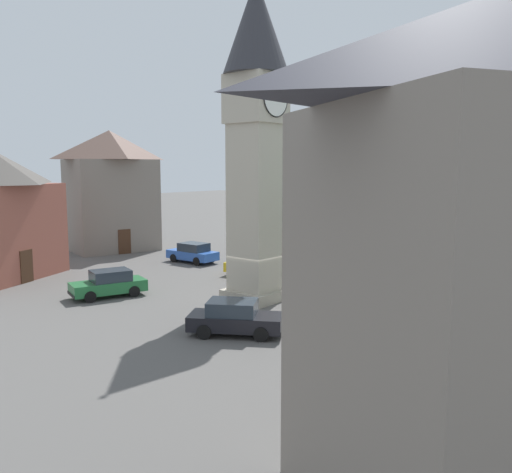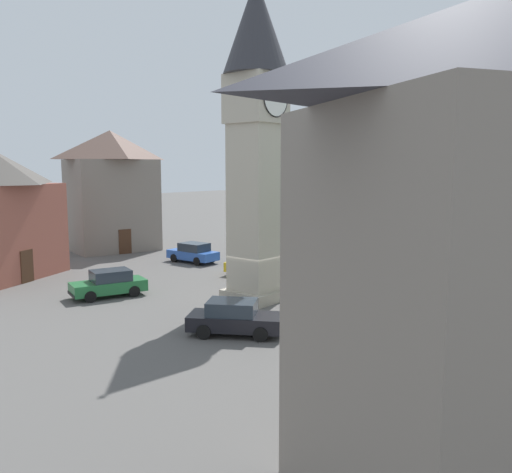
# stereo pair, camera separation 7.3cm
# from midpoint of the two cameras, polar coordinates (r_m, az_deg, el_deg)

# --- Properties ---
(ground_plane) EXTENTS (200.00, 200.00, 0.00)m
(ground_plane) POSITION_cam_midpoint_polar(r_m,az_deg,el_deg) (29.90, -0.07, -6.75)
(ground_plane) COLOR #565451
(clock_tower) EXTENTS (3.52, 3.52, 17.35)m
(clock_tower) POSITION_cam_midpoint_polar(r_m,az_deg,el_deg) (29.12, -0.07, 12.88)
(clock_tower) COLOR #A59C89
(clock_tower) RESTS_ON ground
(car_blue_kerb) EXTENTS (4.08, 4.14, 1.53)m
(car_blue_kerb) POSITION_cam_midpoint_polar(r_m,az_deg,el_deg) (42.30, 1.89, -1.50)
(car_blue_kerb) COLOR black
(car_blue_kerb) RESTS_ON ground
(car_silver_kerb) EXTENTS (3.62, 4.39, 1.53)m
(car_silver_kerb) POSITION_cam_midpoint_polar(r_m,az_deg,el_deg) (23.68, -2.36, -8.67)
(car_silver_kerb) COLOR black
(car_silver_kerb) RESTS_ON ground
(car_red_corner) EXTENTS (2.48, 4.38, 1.53)m
(car_red_corner) POSITION_cam_midpoint_polar(r_m,az_deg,el_deg) (35.91, -0.13, -3.10)
(car_red_corner) COLOR gold
(car_red_corner) RESTS_ON ground
(car_white_side) EXTENTS (4.45, 2.91, 1.53)m
(car_white_side) POSITION_cam_midpoint_polar(r_m,az_deg,el_deg) (31.51, -15.51, -4.87)
(car_white_side) COLOR #236B38
(car_white_side) RESTS_ON ground
(car_black_far) EXTENTS (1.98, 4.21, 1.53)m
(car_black_far) POSITION_cam_midpoint_polar(r_m,az_deg,el_deg) (41.46, -6.83, -1.73)
(car_black_far) COLOR #2D5BB7
(car_black_far) RESTS_ON ground
(pedestrian) EXTENTS (0.41, 0.44, 1.69)m
(pedestrian) POSITION_cam_midpoint_polar(r_m,az_deg,el_deg) (24.67, 8.28, -7.48)
(pedestrian) COLOR #2D3351
(pedestrian) RESTS_ON ground
(tree) EXTENTS (4.76, 4.76, 6.96)m
(tree) POSITION_cam_midpoint_polar(r_m,az_deg,el_deg) (27.26, 15.22, 1.36)
(tree) COLOR brown
(tree) RESTS_ON ground
(building_terrace_right) EXTENTS (8.51, 7.50, 10.49)m
(building_terrace_right) POSITION_cam_midpoint_polar(r_m,az_deg,el_deg) (48.81, -15.27, 4.84)
(building_terrace_right) COLOR slate
(building_terrace_right) RESTS_ON ground
(lamp_post) EXTENTS (0.36, 0.36, 4.58)m
(lamp_post) POSITION_cam_midpoint_polar(r_m,az_deg,el_deg) (38.33, 7.22, 1.05)
(lamp_post) COLOR black
(lamp_post) RESTS_ON ground
(road_sign) EXTENTS (0.60, 0.07, 2.80)m
(road_sign) POSITION_cam_midpoint_polar(r_m,az_deg,el_deg) (21.85, 13.54, -7.16)
(road_sign) COLOR gray
(road_sign) RESTS_ON ground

